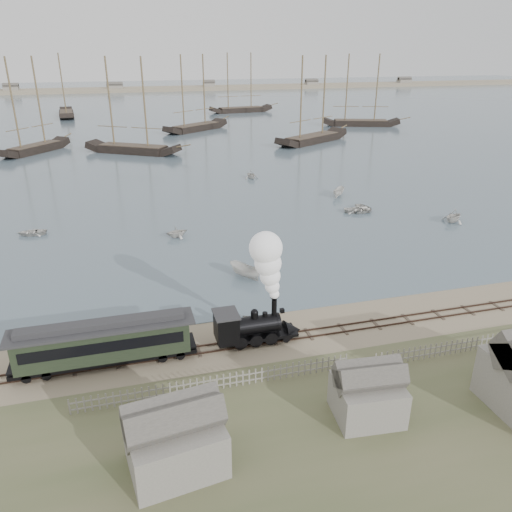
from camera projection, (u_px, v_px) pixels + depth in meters
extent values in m
plane|color=gray|center=(278.00, 325.00, 41.68)|extent=(600.00, 600.00, 0.00)
cube|color=#4A5B69|center=(145.00, 107.00, 192.85)|extent=(600.00, 336.00, 0.06)
cube|color=#38261E|center=(287.00, 340.00, 39.42)|extent=(120.00, 0.08, 0.12)
cube|color=#38261E|center=(284.00, 334.00, 40.31)|extent=(120.00, 0.08, 0.12)
cube|color=#3B2F26|center=(285.00, 338.00, 39.89)|extent=(120.00, 1.80, 0.06)
cube|color=tan|center=(135.00, 91.00, 264.00)|extent=(500.00, 20.00, 1.80)
cube|color=black|center=(257.00, 335.00, 39.06)|extent=(6.32, 1.86, 0.23)
cylinder|color=black|center=(252.00, 325.00, 38.61)|extent=(3.90, 1.39, 1.39)
cube|color=black|center=(226.00, 327.00, 38.04)|extent=(1.67, 2.04, 2.14)
cube|color=#2D2D30|center=(226.00, 314.00, 37.61)|extent=(1.86, 2.23, 0.11)
cylinder|color=black|center=(274.00, 308.00, 38.56)|extent=(0.41, 0.41, 1.49)
sphere|color=black|center=(254.00, 313.00, 38.24)|extent=(0.59, 0.59, 0.59)
cone|color=black|center=(293.00, 331.00, 39.82)|extent=(1.30, 1.86, 1.86)
cube|color=black|center=(282.00, 311.00, 38.84)|extent=(0.33, 0.33, 0.33)
cube|color=black|center=(106.00, 357.00, 36.28)|extent=(12.99, 2.13, 0.32)
cube|color=black|center=(104.00, 342.00, 35.78)|extent=(12.06, 2.32, 2.32)
cube|color=black|center=(103.00, 348.00, 34.64)|extent=(11.14, 0.06, 0.84)
cube|color=black|center=(104.00, 331.00, 36.74)|extent=(11.14, 0.06, 0.84)
cube|color=#2D2D30|center=(102.00, 327.00, 35.31)|extent=(12.99, 2.51, 0.17)
cube|color=#2D2D30|center=(101.00, 324.00, 35.20)|extent=(11.60, 1.11, 0.42)
imported|color=silver|center=(261.00, 323.00, 41.28)|extent=(4.22, 4.45, 0.75)
imported|color=silver|center=(177.00, 232.00, 60.63)|extent=(2.93, 3.20, 1.42)
imported|color=silver|center=(245.00, 271.00, 49.95)|extent=(3.75, 3.42, 1.43)
imported|color=silver|center=(357.00, 210.00, 69.74)|extent=(3.82, 4.41, 0.77)
imported|color=silver|center=(454.00, 216.00, 65.81)|extent=(3.95, 4.19, 1.75)
imported|color=silver|center=(338.00, 192.00, 77.39)|extent=(3.34, 3.21, 1.30)
imported|color=silver|center=(32.00, 232.00, 61.50)|extent=(2.67, 3.59, 0.71)
imported|color=silver|center=(251.00, 174.00, 87.78)|extent=(3.30, 3.01, 1.48)
imported|color=silver|center=(364.00, 208.00, 70.71)|extent=(3.84, 2.93, 0.74)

